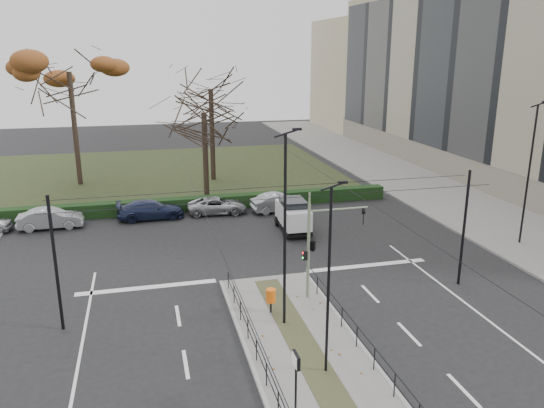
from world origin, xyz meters
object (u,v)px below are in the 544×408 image
(white_van, at_px, (293,214))
(bare_tree_center, at_px, (211,96))
(litter_bin, at_px, (271,296))
(parked_car_fifth, at_px, (279,202))
(parked_car_third, at_px, (151,210))
(traffic_light, at_px, (314,243))
(parked_car_fourth, at_px, (217,206))
(parked_car_second, at_px, (51,218))
(streetlamp_median_near, at_px, (329,280))
(streetlamp_median_far, at_px, (285,229))
(rust_tree, at_px, (69,72))
(streetlamp_sidewalk, at_px, (529,173))
(bare_tree_near, at_px, (204,119))
(info_panel, at_px, (296,367))

(white_van, xyz_separation_m, bare_tree_center, (-3.15, 15.78, 6.60))
(litter_bin, bearing_deg, parked_car_fifth, 74.05)
(parked_car_third, distance_m, bare_tree_center, 14.18)
(parked_car_fifth, bearing_deg, traffic_light, 165.76)
(traffic_light, bearing_deg, parked_car_fourth, 99.17)
(traffic_light, height_order, bare_tree_center, bare_tree_center)
(litter_bin, relative_size, parked_car_third, 0.24)
(litter_bin, relative_size, parked_car_second, 0.27)
(traffic_light, relative_size, streetlamp_median_near, 0.65)
(litter_bin, bearing_deg, streetlamp_median_far, -72.32)
(streetlamp_median_near, bearing_deg, parked_car_fifth, 80.14)
(streetlamp_median_far, distance_m, rust_tree, 31.48)
(litter_bin, distance_m, bare_tree_center, 27.75)
(streetlamp_median_far, height_order, parked_car_second, streetlamp_median_far)
(traffic_light, xyz_separation_m, streetlamp_sidewalk, (14.84, 4.12, 1.68))
(litter_bin, distance_m, streetlamp_sidewalk, 18.33)
(streetlamp_median_near, height_order, streetlamp_sidewalk, streetlamp_sidewalk)
(litter_bin, relative_size, bare_tree_near, 0.13)
(streetlamp_median_far, xyz_separation_m, streetlamp_sidewalk, (16.85, 6.31, 0.08))
(traffic_light, height_order, streetlamp_median_far, streetlamp_median_far)
(streetlamp_sidewalk, height_order, rust_tree, rust_tree)
(parked_car_second, relative_size, rust_tree, 0.33)
(traffic_light, distance_m, streetlamp_median_far, 3.38)
(rust_tree, bearing_deg, parked_car_second, -93.40)
(parked_car_third, distance_m, bare_tree_near, 8.92)
(parked_car_second, bearing_deg, traffic_light, -137.36)
(white_van, height_order, parked_car_fifth, white_van)
(parked_car_second, xyz_separation_m, parked_car_third, (6.62, 0.59, -0.02))
(parked_car_fifth, bearing_deg, white_van, 170.93)
(streetlamp_median_near, height_order, streetlamp_median_far, streetlamp_median_far)
(parked_car_fourth, bearing_deg, parked_car_second, 98.99)
(info_panel, distance_m, parked_car_third, 23.58)
(parked_car_second, bearing_deg, parked_car_fourth, -87.54)
(parked_car_fourth, distance_m, white_van, 6.77)
(info_panel, height_order, parked_car_third, info_panel)
(parked_car_fifth, bearing_deg, parked_car_fourth, 76.81)
(info_panel, relative_size, white_van, 0.56)
(streetlamp_median_far, distance_m, white_van, 13.23)
(info_panel, distance_m, streetlamp_sidewalk, 22.05)
(litter_bin, distance_m, parked_car_third, 16.86)
(parked_car_third, xyz_separation_m, parked_car_fifth, (9.38, -0.43, 0.02))
(white_van, height_order, bare_tree_near, bare_tree_near)
(streetlamp_sidewalk, height_order, bare_tree_center, bare_tree_center)
(streetlamp_median_far, relative_size, streetlamp_sidewalk, 0.98)
(info_panel, bearing_deg, streetlamp_sidewalk, 34.15)
(litter_bin, height_order, rust_tree, rust_tree)
(rust_tree, xyz_separation_m, bare_tree_near, (10.52, -6.68, -3.48))
(litter_bin, height_order, streetlamp_sidewalk, streetlamp_sidewalk)
(litter_bin, xyz_separation_m, streetlamp_median_far, (0.35, -1.10, 3.51))
(parked_car_third, distance_m, white_van, 10.44)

